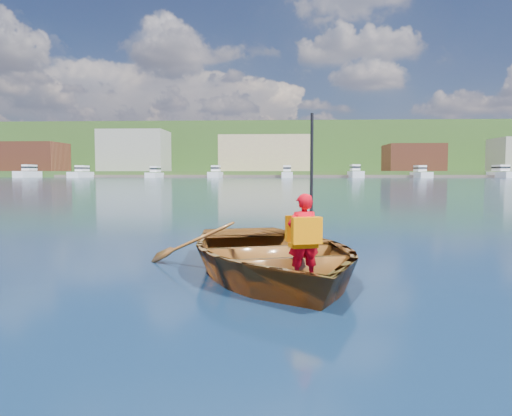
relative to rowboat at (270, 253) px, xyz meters
The scene contains 8 objects.
ground 0.87m from the rowboat, 148.70° to the right, with size 600.00×600.00×0.00m.
rowboat is the anchor object (origin of this frame).
child_paddler 0.97m from the rowboat, 63.87° to the right, with size 0.42×0.42×1.93m.
shoreline 236.40m from the rowboat, 90.17° to the left, with size 400.00×140.00×22.00m.
dock 147.77m from the rowboat, 87.04° to the left, with size 160.02×11.04×0.80m.
waterfront_buildings 164.96m from the rowboat, 92.94° to the left, with size 202.00×16.00×14.00m.
marina_yachts 142.98m from the rowboat, 91.81° to the left, with size 145.64×13.96×4.17m.
hillside_trees 245.70m from the rowboat, 97.28° to the left, with size 318.35×89.87×27.73m.
Camera 1 is at (0.86, -6.05, 1.34)m, focal length 35.00 mm.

